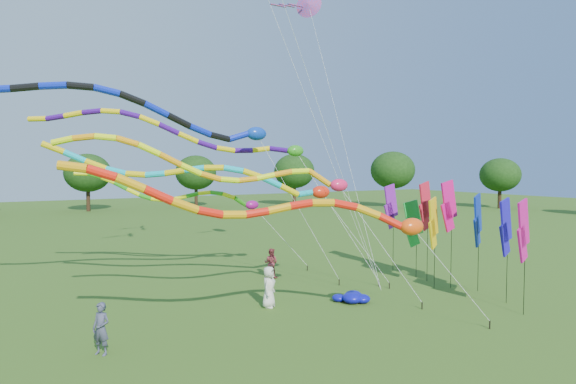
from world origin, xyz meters
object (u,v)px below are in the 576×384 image
tube_kite_orange (241,170)px  person_c (271,263)px  tube_kite_red (297,210)px  person_a (269,287)px  person_b (101,329)px  blue_nylon_heap (349,297)px

tube_kite_orange → person_c: 8.81m
tube_kite_red → person_a: bearing=91.0°
person_a → person_c: (2.61, 4.66, -0.08)m
person_a → person_b: person_a is taller
tube_kite_red → tube_kite_orange: size_ratio=1.03×
tube_kite_orange → person_a: size_ratio=7.62×
person_a → person_c: person_a is taller
blue_nylon_heap → person_b: person_b is taller
tube_kite_red → person_b: size_ratio=8.23×
tube_kite_orange → person_b: tube_kite_orange is taller
person_a → person_b: size_ratio=1.05×
person_b → person_c: bearing=84.7°
person_a → person_b: bearing=150.1°
tube_kite_orange → blue_nylon_heap: tube_kite_orange is taller
person_a → person_b: 7.11m
tube_kite_orange → blue_nylon_heap: bearing=19.5°
tube_kite_orange → blue_nylon_heap: size_ratio=8.40×
person_b → tube_kite_orange: bearing=57.8°
tube_kite_orange → person_b: bearing=-154.3°
person_a → person_c: bearing=15.9°
tube_kite_orange → person_c: tube_kite_orange is taller
tube_kite_orange → tube_kite_red: bearing=-61.8°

